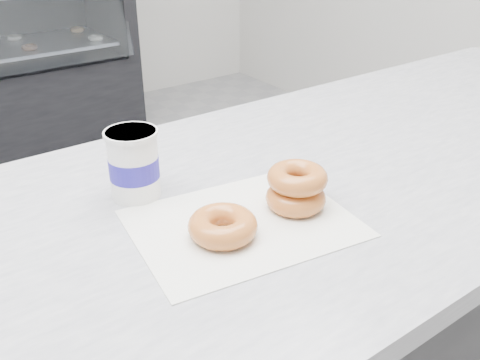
{
  "coord_description": "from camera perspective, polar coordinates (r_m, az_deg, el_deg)",
  "views": [
    {
      "loc": [
        -0.23,
        -1.25,
        1.35
      ],
      "look_at": [
        0.22,
        -0.63,
        0.95
      ],
      "focal_mm": 40.0,
      "sensor_mm": 36.0,
      "label": 1
    }
  ],
  "objects": [
    {
      "name": "donut_single",
      "position": [
        0.81,
        -1.86,
        -4.9
      ],
      "size": [
        0.14,
        0.14,
        0.04
      ],
      "primitive_type": "torus",
      "rotation": [
        0.0,
        0.0,
        -0.38
      ],
      "color": "#C97B37",
      "rests_on": "wax_paper"
    },
    {
      "name": "wax_paper",
      "position": [
        0.85,
        0.3,
        -4.64
      ],
      "size": [
        0.38,
        0.31,
        0.0
      ],
      "primitive_type": "cube",
      "rotation": [
        0.0,
        0.0,
        -0.15
      ],
      "color": "silver",
      "rests_on": "counter"
    },
    {
      "name": "donut_stack",
      "position": [
        0.88,
        6.05,
        -0.83
      ],
      "size": [
        0.12,
        0.12,
        0.07
      ],
      "color": "#C97B37",
      "rests_on": "wax_paper"
    },
    {
      "name": "coffee_cup",
      "position": [
        0.92,
        -11.27,
        1.74
      ],
      "size": [
        0.11,
        0.11,
        0.12
      ],
      "rotation": [
        0.0,
        0.0,
        0.42
      ],
      "color": "white",
      "rests_on": "counter"
    }
  ]
}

